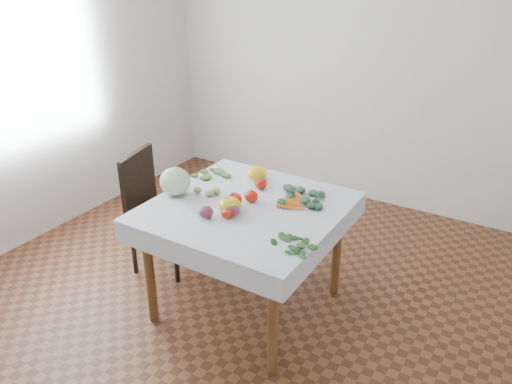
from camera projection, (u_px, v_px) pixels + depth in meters
The scene contains 20 objects.
ground at pixel (248, 305), 3.38m from camera, with size 4.00×4.00×0.00m, color brown.
back_wall at pixel (369, 56), 4.34m from camera, with size 4.00×0.04×2.70m, color silver.
left_wall at pixel (21, 72), 3.74m from camera, with size 0.04×4.00×2.70m, color silver.
table at pixel (247, 220), 3.10m from camera, with size 1.00×1.00×0.75m.
tablecloth at pixel (247, 206), 3.06m from camera, with size 1.12×1.12×0.01m, color white.
chair at pixel (152, 203), 3.63m from camera, with size 0.48×0.48×0.89m.
cabbage at pixel (175, 181), 3.17m from camera, with size 0.20×0.20×0.18m, color beige.
tomato_a at pixel (251, 196), 3.09m from camera, with size 0.08×0.08×0.07m, color red.
tomato_b at pixel (261, 184), 3.26m from camera, with size 0.08×0.08×0.07m, color red.
tomato_c at pixel (235, 199), 3.05m from camera, with size 0.09×0.09×0.08m, color red.
tomato_d at pixel (227, 214), 2.89m from camera, with size 0.07×0.07×0.06m, color red.
heirloom_back at pixel (257, 173), 3.38m from camera, with size 0.14×0.14×0.10m, color yellow.
heirloom_front at pixel (230, 205), 2.95m from camera, with size 0.14×0.14×0.10m, color yellow.
onion_a at pixel (232, 210), 2.92m from camera, with size 0.09×0.09×0.08m, color #511733.
onion_b at pixel (206, 212), 2.90m from camera, with size 0.09×0.09×0.07m, color #511733.
tomatillo_cluster at pixel (209, 190), 3.21m from camera, with size 0.10×0.12×0.05m.
carrot_bunch at pixel (298, 203), 3.05m from camera, with size 0.17×0.23×0.03m.
kale_bunch at pixel (301, 198), 3.10m from camera, with size 0.27×0.26×0.04m.
basil_bunch at pixel (289, 245), 2.63m from camera, with size 0.27×0.19×0.01m.
dill_bunch at pixel (215, 174), 3.46m from camera, with size 0.22×0.21×0.02m.
Camera 1 is at (1.47, -2.30, 2.14)m, focal length 35.00 mm.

